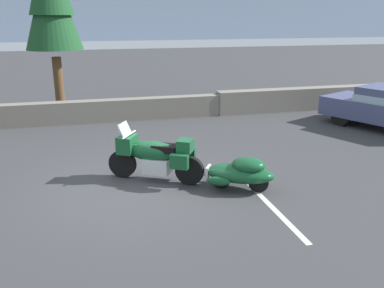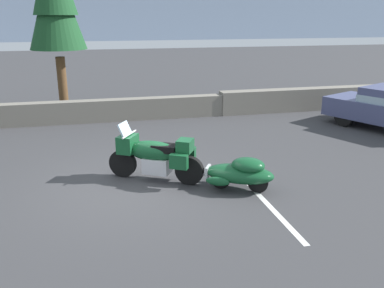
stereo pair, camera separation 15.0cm
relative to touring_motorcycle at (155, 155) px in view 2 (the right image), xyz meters
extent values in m
plane|color=#38383A|center=(-0.54, -0.16, -0.62)|extent=(80.00, 80.00, 0.00)
cube|color=slate|center=(-0.54, 6.01, -0.23)|extent=(8.00, 0.50, 0.78)
cube|color=slate|center=(7.46, 6.00, -0.18)|extent=(8.00, 0.58, 0.89)
cylinder|color=black|center=(-0.71, 0.41, -0.29)|extent=(0.64, 0.45, 0.66)
cylinder|color=black|center=(0.72, -0.42, -0.29)|extent=(0.64, 0.45, 0.66)
cube|color=silver|center=(0.05, -0.03, -0.24)|extent=(0.74, 0.68, 0.36)
ellipsoid|color=#144C28|center=(-0.04, 0.02, 0.09)|extent=(1.26, 0.98, 0.48)
cube|color=#144C28|center=(-0.58, 0.34, 0.21)|extent=(0.57, 0.63, 0.40)
cube|color=#9EB7C6|center=(-0.62, 0.36, 0.54)|extent=(0.38, 0.48, 0.34)
cube|color=black|center=(0.22, -0.13, 0.19)|extent=(0.67, 0.59, 0.16)
cube|color=#144C28|center=(0.63, -0.37, 0.29)|extent=(0.48, 0.51, 0.28)
cube|color=#144C28|center=(0.44, -0.60, 0.01)|extent=(0.43, 0.34, 0.32)
cube|color=#144C28|center=(0.74, -0.08, 0.01)|extent=(0.43, 0.34, 0.32)
cylinder|color=silver|center=(-0.53, 0.31, 0.44)|extent=(0.39, 0.63, 0.04)
cylinder|color=silver|center=(-0.66, 0.39, -0.04)|extent=(0.25, 0.19, 0.54)
cylinder|color=black|center=(1.35, -0.78, -0.40)|extent=(0.43, 0.31, 0.44)
cylinder|color=black|center=(2.06, -1.20, -0.40)|extent=(0.43, 0.31, 0.44)
ellipsoid|color=#144C28|center=(1.71, -0.99, -0.24)|extent=(1.64, 1.34, 0.40)
ellipsoid|color=#144C28|center=(1.86, -1.08, -0.02)|extent=(0.90, 0.85, 0.32)
cube|color=silver|center=(1.09, -0.64, -0.26)|extent=(0.21, 0.31, 0.24)
ellipsoid|color=#144C28|center=(1.19, -1.06, -0.34)|extent=(0.52, 0.38, 0.20)
ellipsoid|color=#144C28|center=(1.51, -0.51, -0.34)|extent=(0.52, 0.38, 0.20)
cylinder|color=silver|center=(0.76, -0.44, -0.35)|extent=(0.63, 0.40, 0.05)
cylinder|color=black|center=(7.11, 3.38, -0.28)|extent=(0.49, 0.71, 0.68)
cylinder|color=black|center=(8.51, 4.03, -0.28)|extent=(0.49, 0.71, 0.68)
cylinder|color=brown|center=(-2.44, 7.90, 0.46)|extent=(0.35, 0.35, 2.16)
cone|color=#194723|center=(-2.44, 7.90, 3.53)|extent=(2.10, 2.10, 3.41)
cube|color=silver|center=(2.03, -1.66, -0.62)|extent=(0.12, 3.60, 0.01)
camera|label=1|loc=(-1.39, -8.86, 3.06)|focal=38.61mm
camera|label=2|loc=(-1.25, -8.90, 3.06)|focal=38.61mm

